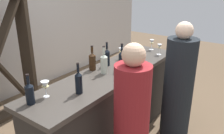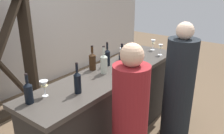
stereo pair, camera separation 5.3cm
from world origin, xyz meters
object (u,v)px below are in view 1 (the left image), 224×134
object	(u,v)px
wine_bottle_second_left_near_black	(79,82)
wine_bottle_center_clear_pale	(104,63)
wine_bottle_far_right_near_black	(122,59)
wine_glass_near_right	(45,86)
wine_bottle_leftmost_near_black	(30,93)
wine_bottle_second_right_amber_brown	(92,61)
person_left_guest	(178,86)
person_center_guest	(131,126)
wine_bottle_rightmost_near_black	(107,57)
wine_glass_near_left	(159,47)
wine_glass_near_center	(152,43)
wine_glass_far_left	(121,51)

from	to	relation	value
wine_bottle_second_left_near_black	wine_bottle_center_clear_pale	world-z (taller)	wine_bottle_center_clear_pale
wine_bottle_far_right_near_black	wine_glass_near_right	size ratio (longest dim) A/B	2.04
wine_bottle_second_left_near_black	wine_bottle_far_right_near_black	world-z (taller)	wine_bottle_far_right_near_black
wine_bottle_leftmost_near_black	wine_bottle_second_right_amber_brown	xyz separation A→B (m)	(0.94, 0.09, 0.01)
person_left_guest	person_center_guest	bearing A→B (deg)	66.58
wine_bottle_rightmost_near_black	wine_bottle_second_left_near_black	bearing A→B (deg)	-162.56
wine_glass_near_left	person_left_guest	xyz separation A→B (m)	(-0.31, -0.43, -0.38)
wine_bottle_leftmost_near_black	wine_glass_near_center	size ratio (longest dim) A/B	1.74
wine_bottle_far_right_near_black	person_left_guest	xyz separation A→B (m)	(0.49, -0.56, -0.39)
wine_glass_near_right	person_left_guest	world-z (taller)	person_left_guest
wine_bottle_second_left_near_black	wine_glass_near_center	xyz separation A→B (m)	(1.72, 0.10, -0.00)
wine_bottle_center_clear_pale	wine_glass_near_left	size ratio (longest dim) A/B	2.08
wine_bottle_far_right_near_black	wine_glass_near_right	distance (m)	1.02
wine_bottle_second_right_amber_brown	wine_glass_near_center	bearing A→B (deg)	-9.03
wine_bottle_leftmost_near_black	wine_glass_near_left	world-z (taller)	wine_bottle_leftmost_near_black
wine_glass_far_left	person_left_guest	xyz separation A→B (m)	(0.16, -0.78, -0.37)
person_left_guest	person_center_guest	size ratio (longest dim) A/B	1.02
wine_bottle_leftmost_near_black	wine_bottle_second_left_near_black	bearing A→B (deg)	-27.13
person_center_guest	person_left_guest	bearing A→B (deg)	-78.38
person_left_guest	wine_bottle_center_clear_pale	bearing A→B (deg)	27.04
wine_bottle_center_clear_pale	wine_bottle_second_right_amber_brown	xyz separation A→B (m)	(0.00, 0.18, -0.01)
wine_bottle_rightmost_near_black	wine_glass_far_left	distance (m)	0.32
wine_bottle_center_clear_pale	wine_bottle_far_right_near_black	distance (m)	0.25
wine_bottle_second_left_near_black	wine_bottle_second_right_amber_brown	bearing A→B (deg)	28.13
wine_bottle_second_left_near_black	wine_bottle_rightmost_near_black	xyz separation A→B (m)	(0.77, 0.24, -0.00)
wine_bottle_far_right_near_black	person_center_guest	distance (m)	0.88
wine_bottle_second_right_amber_brown	wine_glass_near_center	xyz separation A→B (m)	(1.18, -0.19, -0.00)
wine_glass_near_center	person_left_guest	distance (m)	0.88
wine_glass_near_center	person_left_guest	xyz separation A→B (m)	(-0.47, -0.64, -0.38)
wine_bottle_far_right_near_black	wine_glass_near_center	bearing A→B (deg)	4.71
wine_bottle_second_right_amber_brown	person_center_guest	xyz separation A→B (m)	(-0.37, -0.78, -0.39)
wine_bottle_center_clear_pale	wine_glass_near_right	world-z (taller)	wine_bottle_center_clear_pale
wine_bottle_second_right_amber_brown	wine_glass_near_left	distance (m)	1.09
wine_bottle_second_left_near_black	wine_bottle_center_clear_pale	xyz separation A→B (m)	(0.54, 0.11, 0.01)
wine_glass_near_center	wine_bottle_second_right_amber_brown	bearing A→B (deg)	170.97
wine_bottle_far_right_near_black	wine_glass_near_right	world-z (taller)	wine_bottle_far_right_near_black
wine_bottle_center_clear_pale	wine_bottle_second_right_amber_brown	world-z (taller)	wine_bottle_center_clear_pale
wine_bottle_far_right_near_black	person_center_guest	bearing A→B (deg)	-139.42
wine_bottle_center_clear_pale	wine_glass_near_right	bearing A→B (deg)	173.80
wine_glass_near_left	wine_glass_near_center	world-z (taller)	wine_glass_near_center
wine_bottle_second_left_near_black	wine_glass_far_left	distance (m)	1.12
wine_bottle_second_right_amber_brown	wine_glass_near_right	distance (m)	0.78
wine_bottle_second_right_amber_brown	wine_glass_near_left	world-z (taller)	wine_bottle_second_right_amber_brown
wine_bottle_second_right_amber_brown	wine_bottle_rightmost_near_black	world-z (taller)	same
wine_bottle_second_left_near_black	wine_glass_near_center	world-z (taller)	wine_bottle_second_left_near_black
wine_bottle_center_clear_pale	wine_bottle_rightmost_near_black	world-z (taller)	wine_bottle_center_clear_pale
wine_bottle_second_left_near_black	wine_glass_near_right	world-z (taller)	wine_bottle_second_left_near_black
person_left_guest	person_center_guest	xyz separation A→B (m)	(-1.08, 0.05, -0.01)
wine_bottle_second_right_amber_brown	wine_bottle_far_right_near_black	bearing A→B (deg)	-49.47
wine_bottle_second_left_near_black	wine_glass_near_left	distance (m)	1.57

